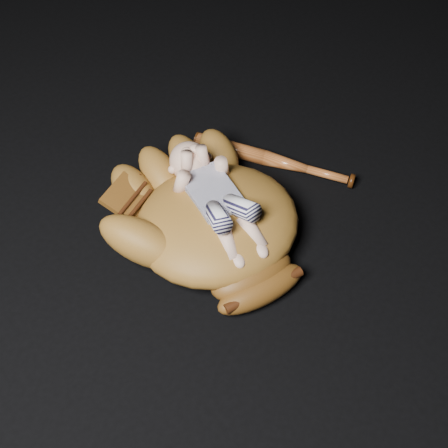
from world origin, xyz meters
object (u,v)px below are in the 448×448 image
object	(u,v)px
baseball_glove	(217,217)
newborn_baby	(218,200)
baseball	(246,192)
baseball_bat	(274,160)

from	to	relation	value
baseball_glove	newborn_baby	size ratio (longest dim) A/B	1.54
newborn_baby	baseball	distance (m)	0.16
newborn_baby	baseball_bat	world-z (taller)	newborn_baby
baseball_bat	baseball_glove	bearing A→B (deg)	-158.04
newborn_baby	baseball	xyz separation A→B (m)	(0.12, 0.05, -0.09)
baseball_glove	baseball	distance (m)	0.14
baseball_glove	baseball	world-z (taller)	baseball_glove
baseball_glove	baseball	xyz separation A→B (m)	(0.13, 0.05, -0.04)
newborn_baby	baseball	world-z (taller)	newborn_baby
baseball_bat	newborn_baby	bearing A→B (deg)	-158.31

